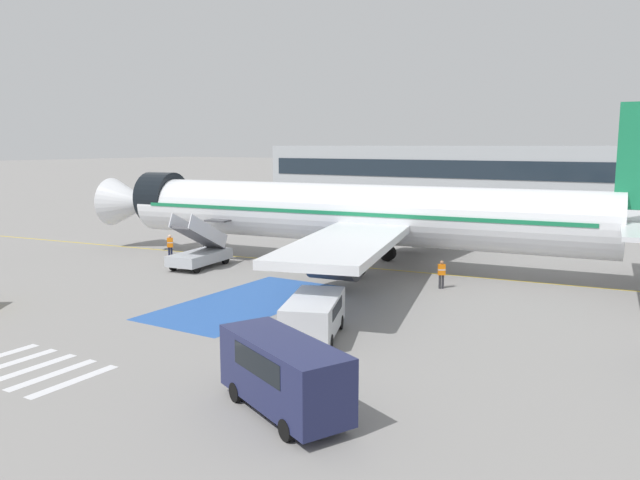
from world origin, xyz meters
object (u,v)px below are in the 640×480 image
fuel_tanker (523,214)px  service_van_1 (314,313)px  boarding_stairs_forward (200,253)px  service_van_3 (283,370)px  airliner (359,214)px  terminal_building (469,171)px  ground_crew_0 (170,245)px  ground_crew_1 (442,273)px

fuel_tanker → service_van_1: size_ratio=2.13×
boarding_stairs_forward → service_van_3: bearing=-48.6°
airliner → service_van_3: bearing=-164.4°
boarding_stairs_forward → terminal_building: (-4.28, 69.74, 3.08)m
boarding_stairs_forward → service_van_1: bearing=-38.7°
fuel_tanker → service_van_1: fuel_tanker is taller
airliner → terminal_building: (-13.48, 64.09, 0.42)m
airliner → service_van_1: (5.75, -14.95, -2.55)m
airliner → fuel_tanker: bearing=-18.5°
airliner → boarding_stairs_forward: (-9.20, -5.65, -2.66)m
fuel_tanker → boarding_stairs_forward: bearing=-119.0°
airliner → service_van_3: 23.81m
fuel_tanker → ground_crew_0: bearing=-125.9°
airliner → boarding_stairs_forward: 11.12m
boarding_stairs_forward → service_van_3: boarding_stairs_forward is taller
service_van_1 → service_van_3: bearing=93.9°
fuel_tanker → service_van_1: (0.73, -39.21, -0.54)m
service_van_1 → ground_crew_0: 21.64m
fuel_tanker → ground_crew_0: fuel_tanker is taller
boarding_stairs_forward → ground_crew_1: bearing=1.8°
ground_crew_0 → ground_crew_1: (20.27, 1.30, -0.09)m
service_van_1 → ground_crew_1: bearing=-117.7°
fuel_tanker → ground_crew_0: size_ratio=6.12×
service_van_1 → ground_crew_0: bearing=-50.2°
fuel_tanker → service_van_3: size_ratio=1.99×
ground_crew_1 → terminal_building: bearing=75.0°
terminal_building → ground_crew_1: bearing=-73.0°
boarding_stairs_forward → fuel_tanker: bearing=57.8°
service_van_3 → terminal_building: 88.95m
boarding_stairs_forward → terminal_building: terminal_building is taller
ground_crew_1 → airliner: bearing=123.8°
boarding_stairs_forward → fuel_tanker: size_ratio=0.49×
ground_crew_0 → ground_crew_1: 20.31m
fuel_tanker → terminal_building: bearing=111.4°
ground_crew_0 → terminal_building: size_ratio=0.03×
service_van_3 → ground_crew_0: service_van_3 is taller
service_van_1 → boarding_stairs_forward: bearing=-53.1°
airliner → service_van_3: (9.02, -21.92, -2.24)m
terminal_building → airliner: bearing=-78.1°
fuel_tanker → service_van_3: bearing=-88.6°
ground_crew_1 → terminal_building: terminal_building is taller
boarding_stairs_forward → service_van_3: size_ratio=0.98×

